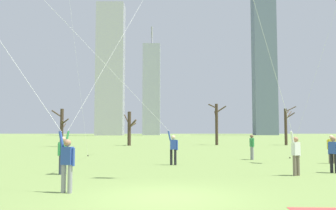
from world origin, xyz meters
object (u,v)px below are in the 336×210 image
bystander_strolling_midfield (332,148)px  bystander_far_off_by_trees (252,146)px  kite_flyer_midfield_right_blue (141,111)px  kite_flyer_foreground_left_green (92,98)px  bare_tree_right_of_center (62,127)px  bystander_watching_nearby (334,153)px  kite_flyer_foreground_right_pink (287,121)px  bare_tree_left_of_center (130,128)px  bare_tree_rightmost (217,122)px  kite_flyer_midfield_center_teal (5,63)px  bare_tree_center (286,125)px

bystander_strolling_midfield → bystander_far_off_by_trees: bearing=146.4°
kite_flyer_midfield_right_blue → bystander_strolling_midfield: bearing=4.3°
kite_flyer_foreground_left_green → kite_flyer_midfield_right_blue: 3.36m
kite_flyer_midfield_right_blue → bare_tree_right_of_center: 24.80m
kite_flyer_midfield_right_blue → bystander_watching_nearby: bearing=-22.8°
kite_flyer_foreground_right_pink → bare_tree_right_of_center: (-17.66, 27.10, 0.07)m
bystander_strolling_midfield → bare_tree_left_of_center: (-14.40, 24.32, 1.35)m
bystander_watching_nearby → bare_tree_left_of_center: size_ratio=0.38×
bystander_far_off_by_trees → bare_tree_rightmost: bare_tree_rightmost is taller
bystander_strolling_midfield → bare_tree_left_of_center: bearing=120.6°
kite_flyer_foreground_right_pink → bystander_strolling_midfield: (4.42, 5.78, -1.38)m
kite_flyer_foreground_right_pink → kite_flyer_midfield_center_teal: (-10.54, -2.80, 1.93)m
kite_flyer_foreground_left_green → bystander_far_off_by_trees: (9.12, 5.97, -2.55)m
kite_flyer_midfield_right_blue → bare_tree_rightmost: kite_flyer_midfield_right_blue is taller
bystander_far_off_by_trees → kite_flyer_foreground_right_pink: bearing=-93.0°
kite_flyer_foreground_right_pink → bare_tree_rightmost: kite_flyer_foreground_right_pink is taller
kite_flyer_midfield_right_blue → kite_flyer_midfield_center_teal: (-4.04, -7.76, 1.25)m
bystander_far_off_by_trees → bystander_strolling_midfield: size_ratio=1.00×
kite_flyer_foreground_right_pink → bystander_strolling_midfield: bearing=52.6°
kite_flyer_midfield_center_teal → bare_tree_right_of_center: (-7.12, 29.90, -1.86)m
bystander_watching_nearby → bystander_strolling_midfield: same height
bare_tree_right_of_center → kite_flyer_foreground_left_green: bearing=-70.0°
kite_flyer_foreground_left_green → bystander_far_off_by_trees: size_ratio=10.52×
bare_tree_right_of_center → bystander_strolling_midfield: bearing=-44.0°
bystander_far_off_by_trees → bystander_strolling_midfield: same height
kite_flyer_midfield_center_teal → bystander_strolling_midfield: (14.96, 8.58, -3.31)m
kite_flyer_midfield_right_blue → bystander_strolling_midfield: 11.14m
kite_flyer_foreground_right_pink → bare_tree_right_of_center: size_ratio=2.67×
kite_flyer_foreground_right_pink → bare_tree_left_of_center: size_ratio=2.79×
bystander_far_off_by_trees → bystander_watching_nearby: (2.00, -7.22, 0.00)m
kite_flyer_midfield_center_teal → bystander_strolling_midfield: 17.56m
bare_tree_right_of_center → bare_tree_rightmost: 19.42m
bystander_far_off_by_trees → bare_tree_right_of_center: size_ratio=0.36×
bystander_far_off_by_trees → bare_tree_right_of_center: (-18.11, 18.68, 1.45)m
kite_flyer_foreground_left_green → bystander_strolling_midfield: (13.10, 3.33, -2.55)m
kite_flyer_midfield_center_teal → bare_tree_right_of_center: bearing=103.4°
bystander_strolling_midfield → bare_tree_center: bearing=77.4°
bystander_far_off_by_trees → bare_tree_center: size_ratio=0.32×
kite_flyer_foreground_right_pink → bystander_watching_nearby: bearing=26.2°
kite_flyer_foreground_right_pink → bystander_watching_nearby: (2.44, 1.20, -1.38)m
kite_flyer_foreground_left_green → bare_tree_right_of_center: kite_flyer_foreground_left_green is taller
kite_flyer_foreground_left_green → bystander_watching_nearby: 11.48m
bystander_strolling_midfield → bare_tree_right_of_center: size_ratio=0.36×
bare_tree_right_of_center → bare_tree_left_of_center: 8.24m
kite_flyer_foreground_left_green → bare_tree_left_of_center: (-1.31, 27.65, -1.20)m
kite_flyer_midfield_center_teal → bare_tree_rightmost: size_ratio=2.87×
kite_flyer_foreground_right_pink → kite_flyer_midfield_center_teal: size_ratio=0.77×
kite_flyer_foreground_left_green → bystander_strolling_midfield: 13.75m
kite_flyer_midfield_center_teal → kite_flyer_foreground_left_green: bearing=70.4°
kite_flyer_midfield_right_blue → bystander_strolling_midfield: kite_flyer_midfield_right_blue is taller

